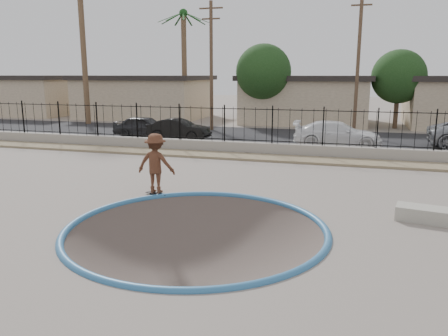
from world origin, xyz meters
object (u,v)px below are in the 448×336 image
object	(u,v)px
skater	(156,166)
car_b	(179,129)
concrete_ledge	(427,214)
skateboard	(157,193)
car_a	(145,127)
car_c	(337,134)

from	to	relation	value
skater	car_b	xyz separation A→B (m)	(-4.07, 12.07, -0.33)
concrete_ledge	skateboard	bearing A→B (deg)	177.29
car_a	car_c	size ratio (longest dim) A/B	0.83
skateboard	car_c	xyz separation A→B (m)	(5.51, 12.03, 0.68)
car_a	car_b	world-z (taller)	car_a
car_a	car_b	xyz separation A→B (m)	(2.43, -0.25, -0.05)
car_a	car_c	xyz separation A→B (m)	(12.01, -0.29, 0.02)
car_a	concrete_ledge	bearing A→B (deg)	-130.30
car_a	skater	bearing A→B (deg)	-151.97
skater	skateboard	xyz separation A→B (m)	(0.00, -0.00, -0.94)
concrete_ledge	car_a	size ratio (longest dim) A/B	0.40
skateboard	car_c	world-z (taller)	car_c
skateboard	car_a	world-z (taller)	car_a
car_b	car_c	size ratio (longest dim) A/B	0.80
car_a	car_b	size ratio (longest dim) A/B	1.04
car_a	car_c	distance (m)	12.02
car_b	car_c	bearing A→B (deg)	-89.35
skater	car_a	xyz separation A→B (m)	(-6.50, 12.33, -0.28)
car_b	concrete_ledge	bearing A→B (deg)	-134.14
car_a	car_c	bearing A→B (deg)	-91.19
skater	car_a	world-z (taller)	skater
concrete_ledge	car_a	world-z (taller)	car_a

